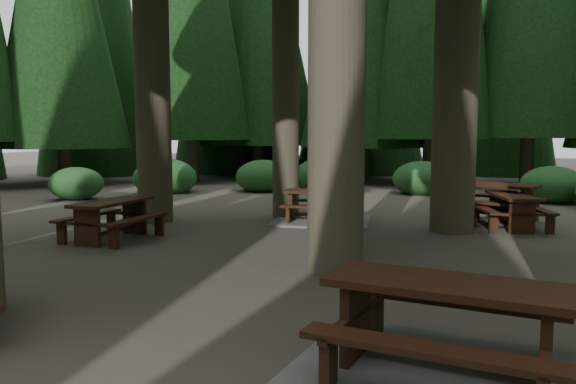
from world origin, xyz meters
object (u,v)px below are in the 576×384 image
(picnic_table_f, at_px, (511,206))
(picnic_table_b, at_px, (112,214))
(picnic_table_c, at_px, (322,212))
(picnic_table_d, at_px, (490,196))
(picnic_table_a, at_px, (444,345))

(picnic_table_f, bearing_deg, picnic_table_b, -77.33)
(picnic_table_c, height_order, picnic_table_f, picnic_table_c)
(picnic_table_b, bearing_deg, picnic_table_d, -53.58)
(picnic_table_c, height_order, picnic_table_d, picnic_table_d)
(picnic_table_c, bearing_deg, picnic_table_a, -76.08)
(picnic_table_d, xyz_separation_m, picnic_table_f, (0.39, -0.88, -0.10))
(picnic_table_a, bearing_deg, picnic_table_b, 153.66)
(picnic_table_a, distance_m, picnic_table_f, 8.20)
(picnic_table_c, relative_size, picnic_table_f, 1.21)
(picnic_table_c, xyz_separation_m, picnic_table_f, (4.10, 0.42, 0.24))
(picnic_table_d, bearing_deg, picnic_table_c, -137.90)
(picnic_table_a, relative_size, picnic_table_f, 1.41)
(picnic_table_c, xyz_separation_m, picnic_table_d, (3.70, 1.29, 0.34))
(picnic_table_d, bearing_deg, picnic_table_b, -124.25)
(picnic_table_b, xyz_separation_m, picnic_table_d, (7.05, 4.56, 0.08))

